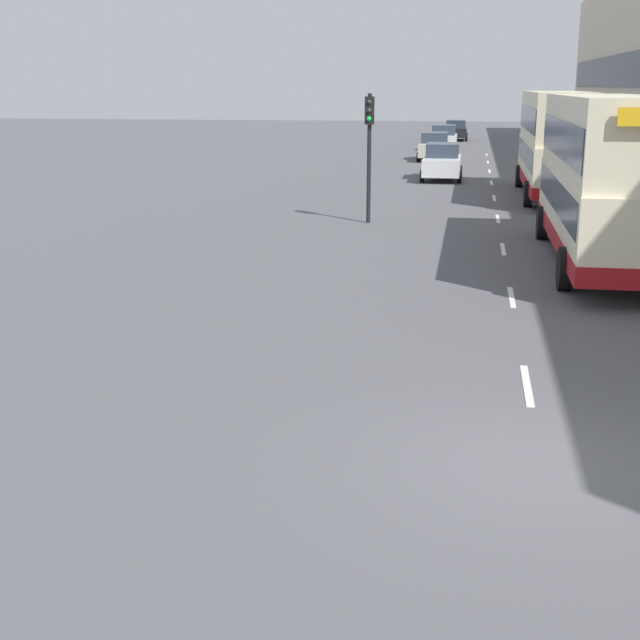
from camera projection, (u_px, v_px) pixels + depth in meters
name	position (u px, v px, depth m)	size (l,w,h in m)	color
ground_plane	(541.00, 467.00, 10.94)	(220.00, 220.00, 0.00)	#515156
pavement	(616.00, 174.00, 46.59)	(5.00, 93.00, 0.14)	gray
lane_mark_0	(527.00, 385.00, 13.91)	(0.12, 2.00, 0.01)	silver
lane_mark_1	(512.00, 297.00, 19.70)	(0.12, 2.00, 0.01)	silver
lane_mark_2	(503.00, 249.00, 25.48)	(0.12, 2.00, 0.01)	silver
lane_mark_3	(498.00, 219.00, 31.27)	(0.12, 2.00, 0.01)	silver
lane_mark_4	(494.00, 198.00, 37.06)	(0.12, 2.00, 0.01)	silver
lane_mark_5	(491.00, 183.00, 42.84)	(0.12, 2.00, 0.01)	silver
lane_mark_6	(489.00, 171.00, 48.63)	(0.12, 2.00, 0.01)	silver
lane_mark_7	(488.00, 162.00, 54.41)	(0.12, 2.00, 0.01)	silver
lane_mark_8	(487.00, 155.00, 60.20)	(0.12, 2.00, 0.01)	silver
double_decker_bus_near	(608.00, 176.00, 22.85)	(2.85, 10.99, 4.30)	beige
double_decker_bus_ahead	(557.00, 142.00, 36.80)	(2.85, 10.98, 4.30)	beige
car_0	(442.00, 162.00, 44.10)	(1.98, 4.59, 1.77)	silver
car_1	(434.00, 147.00, 55.54)	(1.99, 4.40, 1.72)	#B7B799
car_2	(456.00, 130.00, 75.84)	(2.03, 4.19, 1.69)	black
car_3	(444.00, 138.00, 63.42)	(2.03, 4.37, 1.82)	silver
traffic_light_far_kerb	(369.00, 136.00, 29.67)	(0.30, 0.32, 4.29)	black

